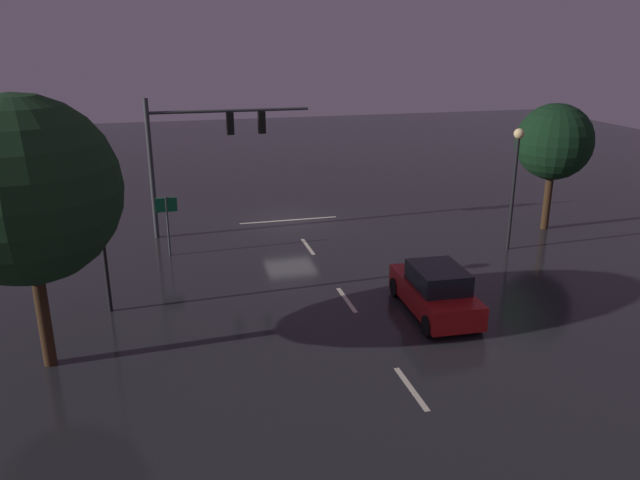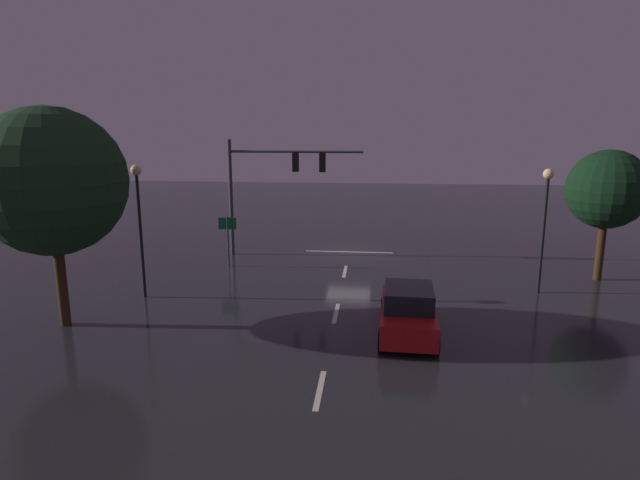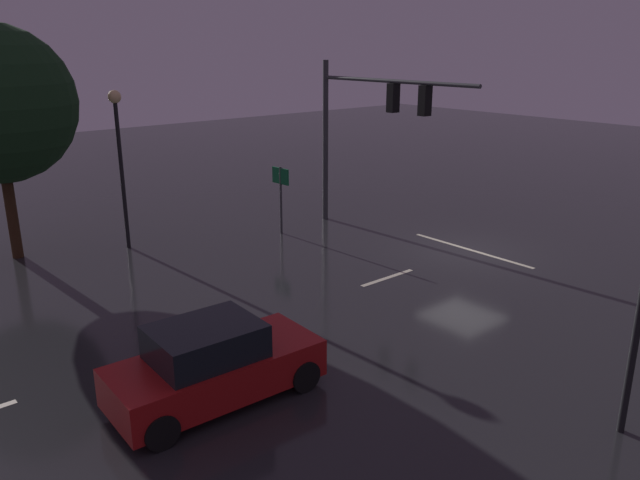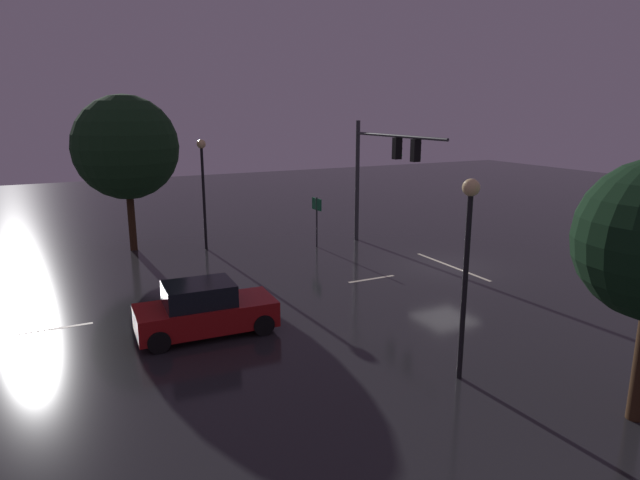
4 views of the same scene
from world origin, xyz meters
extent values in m
plane|color=#232326|center=(0.00, 0.00, 0.00)|extent=(80.00, 80.00, 0.00)
cylinder|color=#383A3D|center=(6.51, 0.96, 3.19)|extent=(0.22, 0.22, 6.37)
cylinder|color=#383A3D|center=(2.88, 0.96, 5.72)|extent=(7.25, 0.14, 0.14)
cube|color=black|center=(2.88, 0.96, 5.15)|extent=(0.32, 0.36, 1.00)
sphere|color=black|center=(2.88, 0.77, 5.47)|extent=(0.20, 0.20, 0.20)
sphere|color=black|center=(2.88, 0.77, 5.15)|extent=(0.20, 0.20, 0.20)
sphere|color=#19F24C|center=(2.88, 0.77, 4.83)|extent=(0.20, 0.20, 0.20)
cube|color=black|center=(1.43, 0.96, 5.15)|extent=(0.32, 0.36, 1.00)
sphere|color=black|center=(1.43, 0.77, 5.47)|extent=(0.20, 0.20, 0.20)
sphere|color=black|center=(1.43, 0.77, 5.15)|extent=(0.20, 0.20, 0.20)
sphere|color=#19F24C|center=(1.43, 0.77, 4.83)|extent=(0.20, 0.20, 0.20)
cube|color=beige|center=(0.00, 4.00, 0.00)|extent=(0.16, 2.20, 0.01)
cube|color=beige|center=(0.00, 10.00, 0.00)|extent=(0.16, 2.20, 0.01)
cube|color=beige|center=(0.00, -0.24, 0.00)|extent=(5.00, 0.16, 0.01)
cube|color=maroon|center=(-2.58, 11.71, 0.62)|extent=(1.97, 4.37, 0.80)
cube|color=black|center=(-2.57, 11.91, 1.36)|extent=(1.68, 2.16, 0.68)
cylinder|color=black|center=(-1.81, 10.08, 0.34)|extent=(0.25, 0.69, 0.68)
cylinder|color=black|center=(-3.49, 10.14, 0.34)|extent=(0.25, 0.69, 0.68)
cylinder|color=black|center=(-1.68, 13.27, 0.34)|extent=(0.25, 0.69, 0.68)
cylinder|color=black|center=(-3.36, 13.34, 0.34)|extent=(0.25, 0.69, 0.68)
sphere|color=#F9EFC6|center=(-2.02, 9.56, 0.67)|extent=(0.20, 0.20, 0.20)
sphere|color=#F9EFC6|center=(-3.32, 9.62, 0.67)|extent=(0.20, 0.20, 0.20)
cylinder|color=black|center=(-8.46, 6.51, 2.45)|extent=(0.14, 0.14, 4.90)
cylinder|color=black|center=(8.10, 8.87, 2.55)|extent=(0.14, 0.14, 5.11)
sphere|color=#F9D88C|center=(8.10, 8.87, 5.29)|extent=(0.44, 0.44, 0.44)
cylinder|color=#383A3D|center=(5.99, 3.63, 1.30)|extent=(0.09, 0.09, 2.59)
cube|color=#0F6033|center=(5.99, 3.63, 2.24)|extent=(0.90, 0.10, 0.60)
cylinder|color=#382314|center=(9.56, 12.20, 1.62)|extent=(0.36, 0.36, 3.24)
camera|label=1|loc=(5.98, 29.41, 9.05)|focal=34.78mm
camera|label=2|loc=(-1.33, 28.69, 6.83)|focal=29.06mm
camera|label=3|loc=(-12.56, 17.41, 6.98)|focal=35.15mm
camera|label=4|loc=(-18.73, 15.75, 6.95)|focal=30.80mm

